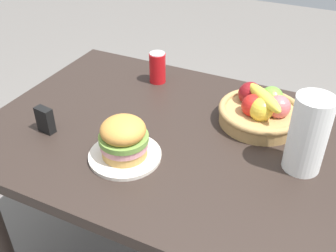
{
  "coord_description": "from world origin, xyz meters",
  "views": [
    {
      "loc": [
        0.39,
        -0.98,
        1.52
      ],
      "look_at": [
        -0.06,
        -0.06,
        0.81
      ],
      "focal_mm": 42.04,
      "sensor_mm": 36.0,
      "label": 1
    }
  ],
  "objects_px": {
    "sandwich": "(124,137)",
    "napkin_holder": "(45,120)",
    "soda_can": "(157,68)",
    "paper_towel_roll": "(308,134)",
    "plate": "(125,155)",
    "fruit_basket": "(261,110)"
  },
  "relations": [
    {
      "from": "sandwich",
      "to": "paper_towel_roll",
      "type": "height_order",
      "value": "paper_towel_roll"
    },
    {
      "from": "fruit_basket",
      "to": "paper_towel_roll",
      "type": "bearing_deg",
      "value": -46.33
    },
    {
      "from": "fruit_basket",
      "to": "plate",
      "type": "bearing_deg",
      "value": -131.33
    },
    {
      "from": "sandwich",
      "to": "napkin_holder",
      "type": "relative_size",
      "value": 1.68
    },
    {
      "from": "plate",
      "to": "paper_towel_roll",
      "type": "height_order",
      "value": "paper_towel_roll"
    },
    {
      "from": "paper_towel_roll",
      "to": "napkin_holder",
      "type": "distance_m",
      "value": 0.83
    },
    {
      "from": "soda_can",
      "to": "fruit_basket",
      "type": "distance_m",
      "value": 0.47
    },
    {
      "from": "fruit_basket",
      "to": "soda_can",
      "type": "bearing_deg",
      "value": 166.01
    },
    {
      "from": "plate",
      "to": "sandwich",
      "type": "height_order",
      "value": "sandwich"
    },
    {
      "from": "plate",
      "to": "sandwich",
      "type": "distance_m",
      "value": 0.07
    },
    {
      "from": "fruit_basket",
      "to": "napkin_holder",
      "type": "relative_size",
      "value": 3.22
    },
    {
      "from": "sandwich",
      "to": "soda_can",
      "type": "xyz_separation_m",
      "value": [
        -0.13,
        0.48,
        -0.01
      ]
    },
    {
      "from": "soda_can",
      "to": "sandwich",
      "type": "bearing_deg",
      "value": -74.71
    },
    {
      "from": "fruit_basket",
      "to": "paper_towel_roll",
      "type": "height_order",
      "value": "paper_towel_roll"
    },
    {
      "from": "paper_towel_roll",
      "to": "napkin_holder",
      "type": "relative_size",
      "value": 2.67
    },
    {
      "from": "soda_can",
      "to": "fruit_basket",
      "type": "bearing_deg",
      "value": -13.99
    },
    {
      "from": "plate",
      "to": "sandwich",
      "type": "bearing_deg",
      "value": 0.0
    },
    {
      "from": "fruit_basket",
      "to": "napkin_holder",
      "type": "distance_m",
      "value": 0.73
    },
    {
      "from": "plate",
      "to": "napkin_holder",
      "type": "xyz_separation_m",
      "value": [
        -0.31,
        0.01,
        0.04
      ]
    },
    {
      "from": "sandwich",
      "to": "fruit_basket",
      "type": "xyz_separation_m",
      "value": [
        0.32,
        0.37,
        -0.02
      ]
    },
    {
      "from": "plate",
      "to": "soda_can",
      "type": "distance_m",
      "value": 0.5
    },
    {
      "from": "soda_can",
      "to": "paper_towel_roll",
      "type": "distance_m",
      "value": 0.7
    }
  ]
}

